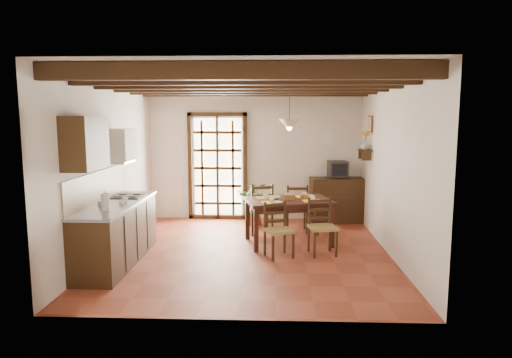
{
  "coord_description": "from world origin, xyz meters",
  "views": [
    {
      "loc": [
        0.4,
        -7.19,
        2.2
      ],
      "look_at": [
        0.1,
        0.4,
        1.15
      ],
      "focal_mm": 32.0,
      "sensor_mm": 36.0,
      "label": 1
    }
  ],
  "objects_px": {
    "chair_far_left": "(260,218)",
    "sideboard": "(337,200)",
    "crt_tv": "(338,169)",
    "dining_table": "(289,205)",
    "kitchen_counter": "(117,232)",
    "chair_far_right": "(296,217)",
    "potted_plant": "(253,197)",
    "chair_near_right": "(322,237)",
    "pendant_lamp": "(289,123)",
    "chair_near_left": "(279,240)"
  },
  "relations": [
    {
      "from": "chair_far_right",
      "to": "potted_plant",
      "type": "xyz_separation_m",
      "value": [
        -0.86,
        0.59,
        0.28
      ]
    },
    {
      "from": "chair_far_right",
      "to": "chair_near_left",
      "type": "bearing_deg",
      "value": 74.05
    },
    {
      "from": "kitchen_counter",
      "to": "crt_tv",
      "type": "height_order",
      "value": "kitchen_counter"
    },
    {
      "from": "kitchen_counter",
      "to": "crt_tv",
      "type": "distance_m",
      "value": 4.67
    },
    {
      "from": "potted_plant",
      "to": "pendant_lamp",
      "type": "relative_size",
      "value": 2.14
    },
    {
      "from": "chair_far_left",
      "to": "chair_far_right",
      "type": "bearing_deg",
      "value": 176.65
    },
    {
      "from": "chair_far_left",
      "to": "kitchen_counter",
      "type": "bearing_deg",
      "value": 23.73
    },
    {
      "from": "kitchen_counter",
      "to": "sideboard",
      "type": "relative_size",
      "value": 2.06
    },
    {
      "from": "kitchen_counter",
      "to": "chair_near_right",
      "type": "height_order",
      "value": "kitchen_counter"
    },
    {
      "from": "potted_plant",
      "to": "kitchen_counter",
      "type": "bearing_deg",
      "value": -127.12
    },
    {
      "from": "chair_far_right",
      "to": "sideboard",
      "type": "height_order",
      "value": "sideboard"
    },
    {
      "from": "chair_near_right",
      "to": "potted_plant",
      "type": "distance_m",
      "value": 2.36
    },
    {
      "from": "chair_near_right",
      "to": "potted_plant",
      "type": "height_order",
      "value": "potted_plant"
    },
    {
      "from": "chair_far_left",
      "to": "sideboard",
      "type": "distance_m",
      "value": 1.89
    },
    {
      "from": "chair_near_right",
      "to": "crt_tv",
      "type": "bearing_deg",
      "value": 65.29
    },
    {
      "from": "kitchen_counter",
      "to": "sideboard",
      "type": "height_order",
      "value": "kitchen_counter"
    },
    {
      "from": "potted_plant",
      "to": "chair_near_left",
      "type": "bearing_deg",
      "value": -77.07
    },
    {
      "from": "kitchen_counter",
      "to": "pendant_lamp",
      "type": "xyz_separation_m",
      "value": [
        2.61,
        1.27,
        1.6
      ]
    },
    {
      "from": "kitchen_counter",
      "to": "potted_plant",
      "type": "distance_m",
      "value": 3.2
    },
    {
      "from": "chair_near_left",
      "to": "potted_plant",
      "type": "distance_m",
      "value": 2.26
    },
    {
      "from": "chair_far_left",
      "to": "crt_tv",
      "type": "bearing_deg",
      "value": -163.82
    },
    {
      "from": "pendant_lamp",
      "to": "sideboard",
      "type": "bearing_deg",
      "value": 55.8
    },
    {
      "from": "crt_tv",
      "to": "pendant_lamp",
      "type": "xyz_separation_m",
      "value": [
        -1.06,
        -1.55,
        0.96
      ]
    },
    {
      "from": "dining_table",
      "to": "chair_far_right",
      "type": "relative_size",
      "value": 1.74
    },
    {
      "from": "chair_near_left",
      "to": "sideboard",
      "type": "bearing_deg",
      "value": 39.96
    },
    {
      "from": "sideboard",
      "to": "kitchen_counter",
      "type": "bearing_deg",
      "value": -147.07
    },
    {
      "from": "chair_far_right",
      "to": "pendant_lamp",
      "type": "distance_m",
      "value": 1.93
    },
    {
      "from": "kitchen_counter",
      "to": "chair_far_left",
      "type": "xyz_separation_m",
      "value": [
        2.1,
        1.8,
        -0.17
      ]
    },
    {
      "from": "crt_tv",
      "to": "dining_table",
      "type": "bearing_deg",
      "value": -128.1
    },
    {
      "from": "chair_far_right",
      "to": "dining_table",
      "type": "bearing_deg",
      "value": 74.19
    },
    {
      "from": "pendant_lamp",
      "to": "chair_far_left",
      "type": "bearing_deg",
      "value": 134.38
    },
    {
      "from": "chair_far_right",
      "to": "sideboard",
      "type": "bearing_deg",
      "value": -139.0
    },
    {
      "from": "sideboard",
      "to": "chair_near_right",
      "type": "bearing_deg",
      "value": -107.95
    },
    {
      "from": "crt_tv",
      "to": "sideboard",
      "type": "bearing_deg",
      "value": 84.55
    },
    {
      "from": "sideboard",
      "to": "crt_tv",
      "type": "distance_m",
      "value": 0.65
    },
    {
      "from": "chair_near_left",
      "to": "chair_far_left",
      "type": "bearing_deg",
      "value": 80.04
    },
    {
      "from": "dining_table",
      "to": "chair_far_right",
      "type": "xyz_separation_m",
      "value": [
        0.18,
        0.79,
        -0.39
      ]
    },
    {
      "from": "chair_near_right",
      "to": "pendant_lamp",
      "type": "height_order",
      "value": "pendant_lamp"
    },
    {
      "from": "dining_table",
      "to": "chair_far_left",
      "type": "distance_m",
      "value": 0.89
    },
    {
      "from": "sideboard",
      "to": "pendant_lamp",
      "type": "height_order",
      "value": "pendant_lamp"
    },
    {
      "from": "chair_far_right",
      "to": "potted_plant",
      "type": "distance_m",
      "value": 1.08
    },
    {
      "from": "potted_plant",
      "to": "pendant_lamp",
      "type": "height_order",
      "value": "pendant_lamp"
    },
    {
      "from": "sideboard",
      "to": "pendant_lamp",
      "type": "xyz_separation_m",
      "value": [
        -1.06,
        -1.56,
        1.61
      ]
    },
    {
      "from": "chair_near_right",
      "to": "chair_far_right",
      "type": "xyz_separation_m",
      "value": [
        -0.34,
        1.42,
        0.01
      ]
    },
    {
      "from": "dining_table",
      "to": "chair_far_left",
      "type": "xyz_separation_m",
      "value": [
        -0.52,
        0.63,
        -0.37
      ]
    },
    {
      "from": "chair_near_left",
      "to": "chair_far_right",
      "type": "xyz_separation_m",
      "value": [
        0.35,
        1.59,
        0.02
      ]
    },
    {
      "from": "chair_near_left",
      "to": "pendant_lamp",
      "type": "relative_size",
      "value": 1.02
    },
    {
      "from": "chair_near_right",
      "to": "chair_near_left",
      "type": "bearing_deg",
      "value": -177.89
    },
    {
      "from": "chair_near_right",
      "to": "potted_plant",
      "type": "bearing_deg",
      "value": 109.38
    },
    {
      "from": "chair_near_left",
      "to": "chair_near_right",
      "type": "distance_m",
      "value": 0.72
    }
  ]
}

